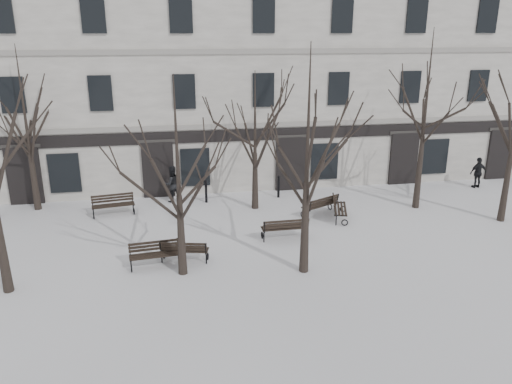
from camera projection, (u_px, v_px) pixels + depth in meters
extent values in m
plane|color=white|center=(250.00, 256.00, 19.25)|extent=(100.00, 100.00, 0.00)
cube|color=silver|center=(215.00, 79.00, 29.73)|extent=(40.00, 10.00, 11.00)
cube|color=gray|center=(225.00, 126.00, 25.60)|extent=(40.00, 0.12, 0.25)
cube|color=gray|center=(223.00, 51.00, 24.46)|extent=(40.00, 0.12, 0.25)
cube|color=black|center=(225.00, 136.00, 25.75)|extent=(40.00, 0.10, 0.60)
cube|color=black|center=(24.00, 176.00, 24.60)|extent=(1.60, 0.22, 2.90)
cube|color=#2D2B28|center=(20.00, 146.00, 24.10)|extent=(1.90, 0.08, 0.18)
cube|color=black|center=(65.00, 173.00, 24.90)|extent=(1.50, 0.14, 2.00)
cube|color=black|center=(158.00, 170.00, 25.66)|extent=(1.60, 0.22, 2.90)
cube|color=#2D2B28|center=(156.00, 141.00, 25.16)|extent=(1.90, 0.08, 0.18)
cube|color=black|center=(195.00, 167.00, 25.97)|extent=(1.50, 0.14, 2.00)
cube|color=black|center=(290.00, 164.00, 26.81)|extent=(1.60, 0.22, 2.90)
cube|color=#2D2B28|center=(291.00, 137.00, 26.31)|extent=(1.90, 0.08, 0.18)
cube|color=black|center=(324.00, 161.00, 27.12)|extent=(1.50, 0.14, 2.00)
cube|color=black|center=(403.00, 159.00, 27.88)|extent=(1.60, 0.22, 2.90)
cube|color=#2D2B28|center=(406.00, 132.00, 27.38)|extent=(1.90, 0.08, 0.18)
cube|color=black|center=(435.00, 156.00, 28.18)|extent=(1.50, 0.14, 2.00)
cube|color=black|center=(500.00, 154.00, 28.86)|extent=(1.60, 0.22, 2.90)
cube|color=#2D2B28|center=(505.00, 129.00, 28.36)|extent=(1.90, 0.08, 0.18)
cube|color=black|center=(12.00, 95.00, 23.39)|extent=(1.10, 0.14, 1.70)
cube|color=black|center=(0.00, 14.00, 22.28)|extent=(1.10, 0.14, 1.70)
cube|color=black|center=(101.00, 93.00, 24.04)|extent=(1.10, 0.14, 1.70)
cube|color=black|center=(93.00, 14.00, 22.93)|extent=(1.10, 0.14, 1.70)
cube|color=black|center=(184.00, 92.00, 24.70)|extent=(1.10, 0.14, 1.70)
cube|color=black|center=(181.00, 15.00, 23.59)|extent=(1.10, 0.14, 1.70)
cube|color=black|center=(263.00, 90.00, 25.36)|extent=(1.10, 0.14, 1.70)
cube|color=black|center=(264.00, 15.00, 24.24)|extent=(1.10, 0.14, 1.70)
cube|color=black|center=(339.00, 88.00, 26.01)|extent=(1.10, 0.14, 1.70)
cube|color=black|center=(342.00, 15.00, 24.90)|extent=(1.10, 0.14, 1.70)
cube|color=black|center=(410.00, 87.00, 26.67)|extent=(1.10, 0.14, 1.70)
cube|color=black|center=(417.00, 16.00, 25.56)|extent=(1.10, 0.14, 1.70)
cube|color=black|center=(478.00, 86.00, 27.33)|extent=(1.10, 0.14, 1.70)
cube|color=black|center=(488.00, 16.00, 26.21)|extent=(1.10, 0.14, 1.70)
cone|color=black|center=(1.00, 246.00, 16.13)|extent=(0.34, 0.34, 3.29)
cone|color=black|center=(181.00, 235.00, 17.40)|extent=(0.34, 0.34, 2.93)
cone|color=black|center=(305.00, 228.00, 17.51)|extent=(0.34, 0.34, 3.35)
cone|color=black|center=(506.00, 186.00, 22.32)|extent=(0.34, 0.34, 3.26)
cone|color=black|center=(34.00, 177.00, 23.77)|extent=(0.34, 0.34, 3.25)
cone|color=black|center=(255.00, 181.00, 23.98)|extent=(0.34, 0.34, 2.76)
cone|color=black|center=(419.00, 173.00, 23.97)|extent=(0.34, 0.34, 3.54)
torus|color=black|center=(132.00, 268.00, 17.91)|extent=(0.08, 0.30, 0.30)
cylinder|color=black|center=(131.00, 262.00, 18.22)|extent=(0.05, 0.05, 0.46)
cube|color=black|center=(131.00, 258.00, 17.98)|extent=(0.11, 0.56, 0.05)
torus|color=black|center=(180.00, 262.00, 18.36)|extent=(0.08, 0.30, 0.30)
cylinder|color=black|center=(178.00, 256.00, 18.67)|extent=(0.05, 0.05, 0.46)
cube|color=black|center=(179.00, 253.00, 18.44)|extent=(0.11, 0.56, 0.05)
cube|color=black|center=(155.00, 257.00, 17.99)|extent=(1.84, 0.29, 0.04)
cube|color=black|center=(155.00, 256.00, 18.12)|extent=(1.84, 0.29, 0.04)
cube|color=black|center=(155.00, 254.00, 18.26)|extent=(1.84, 0.29, 0.04)
cube|color=black|center=(154.00, 253.00, 18.39)|extent=(1.84, 0.29, 0.04)
cube|color=black|center=(154.00, 249.00, 18.38)|extent=(1.83, 0.23, 0.09)
cube|color=black|center=(154.00, 246.00, 18.36)|extent=(1.83, 0.23, 0.09)
cube|color=black|center=(154.00, 242.00, 18.35)|extent=(1.83, 0.23, 0.09)
cylinder|color=black|center=(130.00, 250.00, 18.16)|extent=(0.06, 0.15, 0.51)
cylinder|color=black|center=(177.00, 245.00, 18.61)|extent=(0.06, 0.15, 0.51)
torus|color=black|center=(208.00, 256.00, 18.88)|extent=(0.11, 0.29, 0.29)
cylinder|color=black|center=(206.00, 258.00, 18.52)|extent=(0.05, 0.05, 0.44)
cube|color=black|center=(207.00, 251.00, 18.62)|extent=(0.17, 0.54, 0.05)
torus|color=black|center=(164.00, 255.00, 18.98)|extent=(0.11, 0.29, 0.29)
cylinder|color=black|center=(162.00, 257.00, 18.61)|extent=(0.05, 0.05, 0.44)
cube|color=black|center=(163.00, 250.00, 18.71)|extent=(0.17, 0.54, 0.05)
cube|color=black|center=(186.00, 247.00, 18.87)|extent=(1.75, 0.49, 0.03)
cube|color=black|center=(185.00, 249.00, 18.74)|extent=(1.75, 0.49, 0.03)
cube|color=black|center=(184.00, 250.00, 18.60)|extent=(1.75, 0.49, 0.03)
cube|color=black|center=(184.00, 252.00, 18.47)|extent=(1.75, 0.49, 0.03)
cube|color=black|center=(183.00, 249.00, 18.40)|extent=(1.74, 0.44, 0.09)
cube|color=black|center=(183.00, 247.00, 18.34)|extent=(1.74, 0.44, 0.09)
cube|color=black|center=(183.00, 244.00, 18.28)|extent=(1.74, 0.44, 0.09)
cylinder|color=black|center=(206.00, 249.00, 18.32)|extent=(0.07, 0.15, 0.49)
cylinder|color=black|center=(161.00, 248.00, 18.41)|extent=(0.07, 0.15, 0.49)
torus|color=black|center=(304.00, 232.00, 21.11)|extent=(0.06, 0.31, 0.31)
cylinder|color=black|center=(307.00, 234.00, 20.72)|extent=(0.05, 0.05, 0.48)
cube|color=black|center=(306.00, 226.00, 20.83)|extent=(0.06, 0.59, 0.05)
torus|color=black|center=(262.00, 235.00, 20.79)|extent=(0.06, 0.31, 0.31)
cylinder|color=black|center=(264.00, 237.00, 20.40)|extent=(0.05, 0.05, 0.48)
cube|color=black|center=(263.00, 230.00, 20.50)|extent=(0.06, 0.59, 0.05)
cube|color=black|center=(283.00, 225.00, 20.88)|extent=(1.93, 0.12, 0.04)
cube|color=black|center=(284.00, 227.00, 20.74)|extent=(1.93, 0.12, 0.04)
cube|color=black|center=(285.00, 228.00, 20.60)|extent=(1.93, 0.12, 0.04)
cube|color=black|center=(286.00, 229.00, 20.46)|extent=(1.93, 0.12, 0.04)
cube|color=black|center=(286.00, 227.00, 20.37)|extent=(1.93, 0.06, 0.10)
cube|color=black|center=(286.00, 224.00, 20.31)|extent=(1.93, 0.06, 0.10)
cube|color=black|center=(287.00, 221.00, 20.25)|extent=(1.93, 0.06, 0.10)
cylinder|color=black|center=(308.00, 224.00, 20.50)|extent=(0.04, 0.15, 0.53)
cylinder|color=black|center=(264.00, 227.00, 20.18)|extent=(0.04, 0.15, 0.53)
torus|color=black|center=(94.00, 216.00, 22.97)|extent=(0.10, 0.32, 0.31)
cylinder|color=black|center=(93.00, 211.00, 23.29)|extent=(0.05, 0.05, 0.48)
cube|color=black|center=(93.00, 208.00, 23.04)|extent=(0.15, 0.59, 0.05)
torus|color=black|center=(134.00, 211.00, 23.53)|extent=(0.10, 0.32, 0.31)
cylinder|color=black|center=(133.00, 207.00, 23.85)|extent=(0.05, 0.05, 0.48)
cube|color=black|center=(133.00, 203.00, 23.60)|extent=(0.15, 0.59, 0.05)
cube|color=black|center=(114.00, 207.00, 23.10)|extent=(1.92, 0.40, 0.04)
cube|color=black|center=(113.00, 206.00, 23.24)|extent=(1.92, 0.40, 0.04)
cube|color=black|center=(113.00, 205.00, 23.37)|extent=(1.92, 0.40, 0.04)
cube|color=black|center=(113.00, 204.00, 23.51)|extent=(1.92, 0.40, 0.04)
cube|color=black|center=(113.00, 201.00, 23.50)|extent=(1.92, 0.34, 0.10)
cube|color=black|center=(112.00, 198.00, 23.48)|extent=(1.92, 0.34, 0.10)
cube|color=black|center=(112.00, 195.00, 23.46)|extent=(1.92, 0.34, 0.10)
cylinder|color=black|center=(92.00, 201.00, 23.22)|extent=(0.07, 0.16, 0.53)
cylinder|color=black|center=(132.00, 197.00, 23.79)|extent=(0.07, 0.16, 0.53)
torus|color=black|center=(330.00, 207.00, 24.15)|extent=(0.19, 0.29, 0.30)
cylinder|color=black|center=(336.00, 207.00, 23.84)|extent=(0.05, 0.05, 0.47)
cube|color=black|center=(333.00, 201.00, 23.91)|extent=(0.32, 0.54, 0.05)
torus|color=black|center=(303.00, 215.00, 23.11)|extent=(0.19, 0.29, 0.30)
cylinder|color=black|center=(309.00, 215.00, 22.80)|extent=(0.05, 0.05, 0.47)
cube|color=black|center=(306.00, 209.00, 22.87)|extent=(0.32, 0.54, 0.05)
cube|color=black|center=(316.00, 204.00, 23.56)|extent=(1.72, 0.96, 0.04)
cube|color=black|center=(319.00, 204.00, 23.45)|extent=(1.72, 0.96, 0.04)
cube|color=black|center=(321.00, 205.00, 23.33)|extent=(1.72, 0.96, 0.04)
cube|color=black|center=(323.00, 206.00, 23.22)|extent=(1.72, 0.96, 0.04)
cube|color=black|center=(324.00, 203.00, 23.15)|extent=(1.69, 0.91, 0.09)
cube|color=black|center=(324.00, 201.00, 23.09)|extent=(1.69, 0.91, 0.09)
cube|color=black|center=(325.00, 199.00, 23.04)|extent=(1.69, 0.91, 0.09)
cylinder|color=black|center=(338.00, 199.00, 23.64)|extent=(0.11, 0.15, 0.52)
cylinder|color=black|center=(310.00, 206.00, 22.60)|extent=(0.11, 0.15, 0.52)
torus|color=black|center=(345.00, 223.00, 22.16)|extent=(0.31, 0.14, 0.31)
cylinder|color=black|center=(336.00, 220.00, 22.18)|extent=(0.05, 0.05, 0.47)
cube|color=black|center=(341.00, 216.00, 22.08)|extent=(0.57, 0.22, 0.05)
torus|color=black|center=(343.00, 209.00, 23.85)|extent=(0.31, 0.14, 0.31)
cylinder|color=black|center=(335.00, 207.00, 23.87)|extent=(0.05, 0.05, 0.47)
cube|color=black|center=(339.00, 202.00, 23.78)|extent=(0.57, 0.22, 0.05)
cube|color=black|center=(345.00, 208.00, 22.90)|extent=(0.64, 1.84, 0.04)
cube|color=black|center=(342.00, 208.00, 22.91)|extent=(0.64, 1.84, 0.04)
cube|color=black|center=(339.00, 208.00, 22.93)|extent=(0.64, 1.84, 0.04)
cube|color=black|center=(335.00, 208.00, 22.95)|extent=(0.64, 1.84, 0.04)
cube|color=black|center=(335.00, 205.00, 22.91)|extent=(0.58, 1.83, 0.09)
cube|color=black|center=(334.00, 203.00, 22.87)|extent=(0.58, 1.83, 0.09)
cube|color=black|center=(334.00, 200.00, 22.84)|extent=(0.58, 1.83, 0.09)
cylinder|color=black|center=(335.00, 211.00, 22.05)|extent=(0.16, 0.08, 0.52)
cylinder|color=black|center=(334.00, 198.00, 23.74)|extent=(0.16, 0.08, 0.52)
cylinder|color=black|center=(206.00, 192.00, 25.05)|extent=(0.13, 0.13, 1.08)
sphere|color=black|center=(206.00, 182.00, 24.88)|extent=(0.15, 0.15, 0.15)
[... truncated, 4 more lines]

